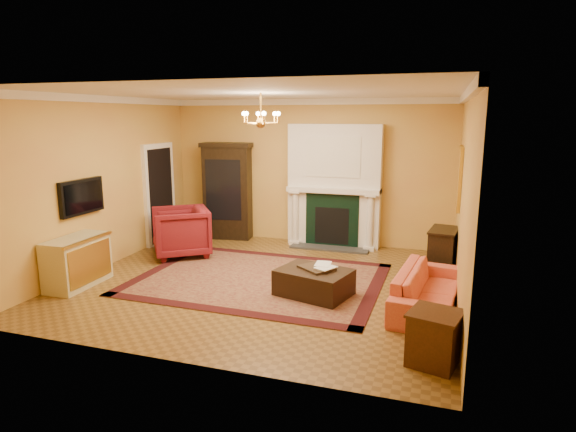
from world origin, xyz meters
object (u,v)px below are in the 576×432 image
at_px(wingback_armchair, 181,230).
at_px(leather_ottoman, 314,282).
at_px(pedestal_table, 172,239).
at_px(coral_sofa, 428,283).
at_px(china_cabinet, 228,193).
at_px(commode, 77,262).
at_px(console_table, 442,253).
at_px(end_table, 434,339).

relative_size(wingback_armchair, leather_ottoman, 1.00).
height_order(pedestal_table, coral_sofa, coral_sofa).
xyz_separation_m(china_cabinet, commode, (-0.98, -3.57, -0.61)).
distance_m(china_cabinet, leather_ottoman, 4.00).
bearing_deg(commode, leather_ottoman, 9.96).
xyz_separation_m(commode, leather_ottoman, (3.69, 0.73, -0.19)).
xyz_separation_m(china_cabinet, wingback_armchair, (-0.27, -1.58, -0.48)).
height_order(china_cabinet, console_table, china_cabinet).
bearing_deg(coral_sofa, wingback_armchair, 81.28).
bearing_deg(leather_ottoman, pedestal_table, 175.69).
bearing_deg(console_table, coral_sofa, -88.92).
xyz_separation_m(wingback_armchair, commode, (-0.71, -1.99, -0.12)).
relative_size(coral_sofa, end_table, 3.39).
distance_m(coral_sofa, console_table, 1.56).
relative_size(commode, console_table, 1.36).
distance_m(pedestal_table, console_table, 4.93).
height_order(china_cabinet, end_table, china_cabinet).
xyz_separation_m(wingback_armchair, end_table, (4.74, -2.84, -0.24)).
relative_size(commode, leather_ottoman, 1.02).
relative_size(china_cabinet, end_table, 3.53).
xyz_separation_m(wingback_armchair, coral_sofa, (4.62, -1.25, -0.14)).
height_order(wingback_armchair, coral_sofa, wingback_armchair).
bearing_deg(console_table, end_table, -83.10).
height_order(pedestal_table, leather_ottoman, pedestal_table).
xyz_separation_m(china_cabinet, leather_ottoman, (2.71, -2.84, -0.79)).
bearing_deg(end_table, console_table, 88.90).
bearing_deg(pedestal_table, coral_sofa, -12.88).
distance_m(china_cabinet, commode, 3.75).
relative_size(coral_sofa, console_table, 2.47).
distance_m(wingback_armchair, end_table, 5.53).
distance_m(commode, leather_ottoman, 3.76).
relative_size(pedestal_table, leather_ottoman, 0.61).
height_order(end_table, console_table, console_table).
bearing_deg(china_cabinet, commode, -112.98).
relative_size(end_table, console_table, 0.73).
bearing_deg(coral_sofa, commode, 104.34).
height_order(china_cabinet, coral_sofa, china_cabinet).
xyz_separation_m(wingback_armchair, leather_ottoman, (2.98, -1.26, -0.31)).
bearing_deg(commode, china_cabinet, 73.41).
bearing_deg(commode, coral_sofa, 6.67).
bearing_deg(leather_ottoman, console_table, 55.63).
xyz_separation_m(end_table, console_table, (0.06, 3.14, 0.11)).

